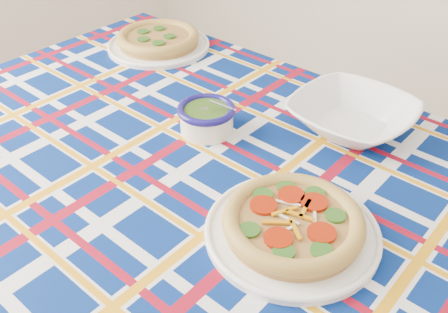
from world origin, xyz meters
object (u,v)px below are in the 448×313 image
Objects in this scene: dining_table at (223,208)px; main_focaccia_plate at (293,222)px; pesto_bowl at (206,116)px; serving_bowl at (352,116)px.

dining_table is 0.22m from main_focaccia_plate.
pesto_bowl is 0.49× the size of serving_bowl.
main_focaccia_plate is at bearing -82.58° from serving_bowl.
main_focaccia_plate is 0.37m from serving_bowl.
pesto_bowl is (-0.13, 0.12, 0.11)m from dining_table.
main_focaccia_plate is at bearing -11.38° from dining_table.
main_focaccia_plate is 1.16× the size of serving_bowl.
pesto_bowl is (-0.31, 0.18, 0.01)m from main_focaccia_plate.
dining_table is 13.14× the size of pesto_bowl.
serving_bowl is at bearing 73.44° from dining_table.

